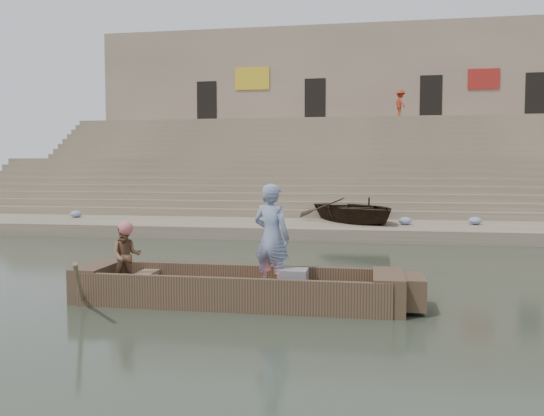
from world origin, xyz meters
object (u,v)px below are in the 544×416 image
(main_rowboat, at_px, (237,297))
(beached_rowboat, at_px, (356,210))
(rowing_man, at_px, (126,256))
(standing_man, at_px, (272,237))
(television, at_px, (293,281))
(pedestrian, at_px, (400,104))

(main_rowboat, bearing_deg, beached_rowboat, 81.20)
(rowing_man, bearing_deg, standing_man, -17.57)
(standing_man, relative_size, television, 3.99)
(main_rowboat, relative_size, pedestrian, 3.22)
(beached_rowboat, bearing_deg, rowing_man, -141.30)
(standing_man, bearing_deg, television, -178.12)
(standing_man, distance_m, rowing_man, 2.61)
(television, distance_m, beached_rowboat, 11.07)
(rowing_man, relative_size, pedestrian, 0.71)
(television, bearing_deg, rowing_man, -179.49)
(rowing_man, bearing_deg, main_rowboat, -20.31)
(standing_man, height_order, beached_rowboat, standing_man)
(pedestrian, bearing_deg, standing_man, 152.92)
(rowing_man, relative_size, beached_rowboat, 0.26)
(standing_man, height_order, rowing_man, standing_man)
(standing_man, bearing_deg, beached_rowboat, -75.45)
(television, bearing_deg, pedestrian, 83.20)
(main_rowboat, distance_m, television, 1.02)
(beached_rowboat, bearing_deg, pedestrian, 47.91)
(rowing_man, distance_m, beached_rowboat, 11.67)
(main_rowboat, distance_m, beached_rowboat, 11.19)
(main_rowboat, bearing_deg, pedestrian, 80.91)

